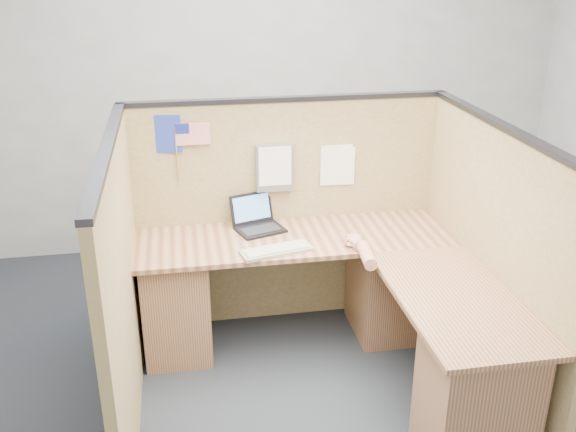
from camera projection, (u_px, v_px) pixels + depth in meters
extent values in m
plane|color=black|center=(317.00, 403.00, 3.61)|extent=(5.00, 5.00, 0.00)
plane|color=#939598|center=(260.00, 80.00, 5.12)|extent=(5.00, 0.00, 5.00)
cube|color=olive|center=(286.00, 214.00, 4.23)|extent=(2.05, 0.05, 1.50)
cube|color=#232328|center=(286.00, 99.00, 3.94)|extent=(2.05, 0.06, 0.03)
cube|color=olive|center=(123.00, 293.00, 3.25)|extent=(0.05, 1.80, 1.50)
cube|color=#232328|center=(107.00, 148.00, 2.96)|extent=(0.06, 1.80, 0.03)
cube|color=olive|center=(490.00, 262.00, 3.57)|extent=(0.05, 1.80, 1.50)
cube|color=#232328|center=(508.00, 129.00, 3.28)|extent=(0.06, 1.80, 0.03)
cube|color=brown|center=(295.00, 239.00, 3.95)|extent=(1.95, 0.60, 0.03)
cube|color=brown|center=(457.00, 300.00, 3.26)|extent=(0.60, 1.15, 0.03)
cube|color=brown|center=(176.00, 301.00, 3.97)|extent=(0.40, 0.50, 0.70)
cube|color=brown|center=(385.00, 283.00, 4.19)|extent=(0.40, 0.50, 0.70)
cube|color=brown|center=(477.00, 398.00, 3.11)|extent=(0.50, 0.40, 0.70)
cube|color=black|center=(260.00, 230.00, 4.02)|extent=(0.33, 0.29, 0.02)
cube|color=black|center=(257.00, 207.00, 4.10)|extent=(0.29, 0.14, 0.19)
cube|color=teal|center=(258.00, 207.00, 4.10)|extent=(0.25, 0.12, 0.15)
cube|color=gray|center=(276.00, 251.00, 3.73)|extent=(0.44, 0.24, 0.02)
cube|color=silver|center=(276.00, 249.00, 3.73)|extent=(0.40, 0.20, 0.01)
ellipsoid|color=silver|center=(354.00, 242.00, 3.81)|extent=(0.13, 0.10, 0.05)
ellipsoid|color=tan|center=(355.00, 239.00, 3.80)|extent=(0.09, 0.11, 0.05)
cylinder|color=tan|center=(358.00, 245.00, 3.76)|extent=(0.07, 0.05, 0.07)
cylinder|color=tan|center=(367.00, 255.00, 3.62)|extent=(0.10, 0.27, 0.08)
cube|color=#22339E|center=(167.00, 134.00, 3.86)|extent=(0.18, 0.02, 0.23)
cylinder|color=olive|center=(177.00, 153.00, 3.91)|extent=(0.01, 0.01, 0.37)
cube|color=red|center=(193.00, 134.00, 3.88)|extent=(0.21, 0.00, 0.14)
cube|color=navy|center=(182.00, 129.00, 3.85)|extent=(0.08, 0.00, 0.06)
cube|color=slate|center=(274.00, 168.00, 4.04)|extent=(0.23, 0.05, 0.30)
cube|color=white|center=(275.00, 166.00, 4.01)|extent=(0.21, 0.01, 0.25)
cube|color=white|center=(336.00, 165.00, 4.13)|extent=(0.21, 0.01, 0.27)
cube|color=white|center=(339.00, 166.00, 4.14)|extent=(0.20, 0.02, 0.25)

